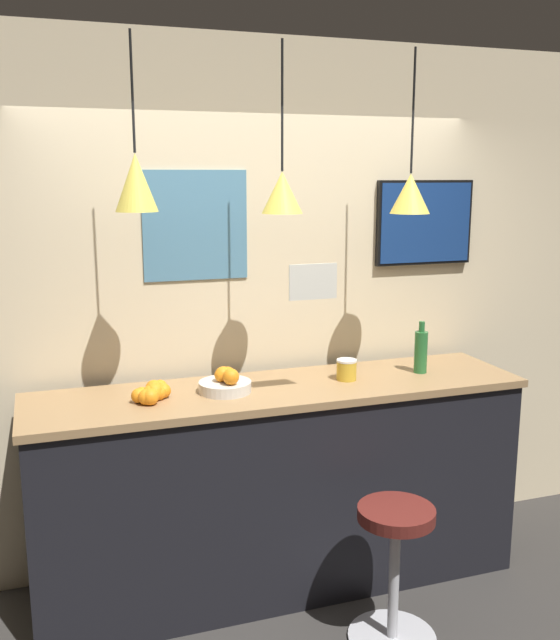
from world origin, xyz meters
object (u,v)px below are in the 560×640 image
object	(u,v)px
juice_bottle	(421,351)
mounted_tv	(425,223)
spread_jar	(346,370)
bar_stool	(395,554)
fruit_bowl	(225,383)

from	to	relation	value
juice_bottle	mounted_tv	distance (m)	0.79
spread_jar	mounted_tv	bearing A→B (deg)	29.68
spread_jar	juice_bottle	bearing A→B (deg)	0.00
bar_stool	juice_bottle	xyz separation A→B (m)	(0.47, 0.64, 0.79)
bar_stool	spread_jar	distance (m)	0.96
spread_jar	mounted_tv	distance (m)	1.05
juice_bottle	spread_jar	xyz separation A→B (m)	(-0.44, 0.00, -0.07)
fruit_bowl	spread_jar	xyz separation A→B (m)	(0.66, 0.00, 0.01)
fruit_bowl	spread_jar	bearing A→B (deg)	0.26
mounted_tv	bar_stool	bearing A→B (deg)	-123.80
juice_bottle	fruit_bowl	bearing A→B (deg)	-179.84
bar_stool	fruit_bowl	size ratio (longest dim) A/B	2.56
bar_stool	mounted_tv	xyz separation A→B (m)	(0.68, 1.01, 1.46)
bar_stool	juice_bottle	world-z (taller)	juice_bottle
fruit_bowl	juice_bottle	xyz separation A→B (m)	(1.11, 0.00, 0.07)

